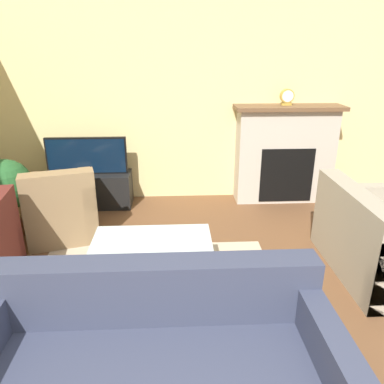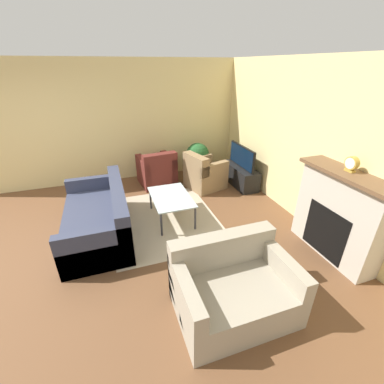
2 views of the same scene
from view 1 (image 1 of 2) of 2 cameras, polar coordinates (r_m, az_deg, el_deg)
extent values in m
cube|color=beige|center=(5.07, -1.92, 13.87)|extent=(7.98, 0.06, 2.70)
cube|color=#B7A88E|center=(3.33, -5.99, -15.67)|extent=(2.22, 1.87, 0.00)
cube|color=#BCB2A3|center=(5.22, 13.91, 5.64)|extent=(1.29, 0.36, 1.30)
cube|color=black|center=(5.12, 14.23, 2.44)|extent=(0.71, 0.01, 0.73)
cube|color=brown|center=(5.07, 14.63, 12.35)|extent=(1.41, 0.42, 0.05)
cube|color=black|center=(5.16, -15.24, 0.35)|extent=(1.08, 0.41, 0.45)
cube|color=black|center=(5.02, -15.75, 5.34)|extent=(1.02, 0.05, 0.48)
cube|color=black|center=(4.99, -15.81, 5.26)|extent=(0.98, 0.01, 0.44)
cube|color=#33384C|center=(2.35, -5.55, -14.63)|extent=(1.97, 0.20, 0.40)
cube|color=#33384C|center=(2.39, 19.15, -24.44)|extent=(0.14, 0.97, 0.66)
cube|color=#9E937F|center=(3.64, 23.49, -2.83)|extent=(0.20, 1.28, 0.40)
cube|color=#9E937F|center=(4.37, 24.05, -3.11)|extent=(0.92, 0.14, 0.66)
cube|color=#8C704C|center=(4.46, -19.06, -3.64)|extent=(0.90, 0.92, 0.42)
cube|color=#8C704C|center=(4.05, -19.69, 0.08)|extent=(0.75, 0.39, 0.40)
cube|color=#8C704C|center=(4.41, -15.46, -1.78)|extent=(0.34, 0.76, 0.66)
cube|color=#8C704C|center=(4.43, -23.02, -2.65)|extent=(0.34, 0.76, 0.66)
cylinder|color=#333338|center=(3.15, -15.13, -13.99)|extent=(0.04, 0.04, 0.43)
cylinder|color=#333338|center=(3.09, 2.75, -13.94)|extent=(0.04, 0.04, 0.43)
cylinder|color=#333338|center=(3.63, -13.32, -8.71)|extent=(0.04, 0.04, 0.43)
cylinder|color=#333338|center=(3.58, 1.84, -8.55)|extent=(0.04, 0.04, 0.43)
cube|color=silver|center=(3.21, -6.17, -7.81)|extent=(1.02, 0.67, 0.02)
cylinder|color=#AD704C|center=(4.70, -25.55, -4.70)|extent=(0.22, 0.22, 0.21)
cylinder|color=#4C3823|center=(4.63, -25.92, -2.57)|extent=(0.03, 0.03, 0.17)
sphere|color=#235628|center=(4.53, -26.53, 0.99)|extent=(0.56, 0.56, 0.56)
cube|color=#B79338|center=(5.08, 14.18, 12.87)|extent=(0.12, 0.07, 0.03)
cylinder|color=#B79338|center=(5.07, 14.28, 14.02)|extent=(0.18, 0.07, 0.18)
cylinder|color=white|center=(5.03, 14.40, 13.96)|extent=(0.14, 0.00, 0.14)
camera|label=2|loc=(4.22, 65.04, 17.51)|focal=24.00mm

